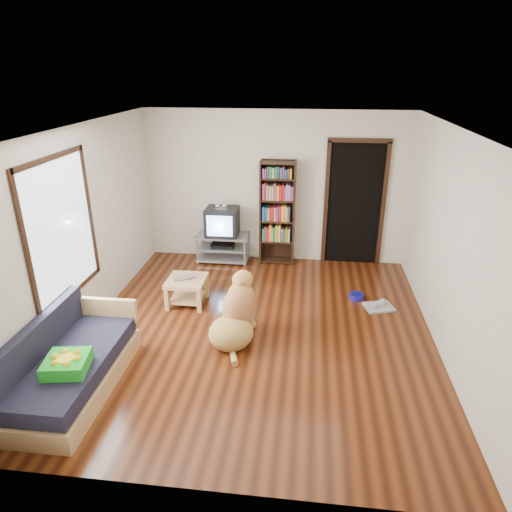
# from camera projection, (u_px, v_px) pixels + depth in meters

# --- Properties ---
(ground) EXTENTS (5.00, 5.00, 0.00)m
(ground) POSITION_uv_depth(u_px,v_px,m) (259.00, 331.00, 6.04)
(ground) COLOR #5B280F
(ground) RESTS_ON ground
(ceiling) EXTENTS (5.00, 5.00, 0.00)m
(ceiling) POSITION_uv_depth(u_px,v_px,m) (259.00, 129.00, 5.03)
(ceiling) COLOR white
(ceiling) RESTS_ON ground
(wall_back) EXTENTS (4.50, 0.00, 4.50)m
(wall_back) POSITION_uv_depth(u_px,v_px,m) (276.00, 188.00, 7.83)
(wall_back) COLOR silver
(wall_back) RESTS_ON ground
(wall_front) EXTENTS (4.50, 0.00, 4.50)m
(wall_front) POSITION_uv_depth(u_px,v_px,m) (219.00, 361.00, 3.25)
(wall_front) COLOR silver
(wall_front) RESTS_ON ground
(wall_left) EXTENTS (0.00, 5.00, 5.00)m
(wall_left) POSITION_uv_depth(u_px,v_px,m) (83.00, 231.00, 5.79)
(wall_left) COLOR silver
(wall_left) RESTS_ON ground
(wall_right) EXTENTS (0.00, 5.00, 5.00)m
(wall_right) POSITION_uv_depth(u_px,v_px,m) (451.00, 247.00, 5.29)
(wall_right) COLOR silver
(wall_right) RESTS_ON ground
(green_cushion) EXTENTS (0.48, 0.48, 0.14)m
(green_cushion) POSITION_uv_depth(u_px,v_px,m) (67.00, 364.00, 4.56)
(green_cushion) COLOR green
(green_cushion) RESTS_ON sofa
(laptop) EXTENTS (0.41, 0.37, 0.03)m
(laptop) POSITION_uv_depth(u_px,v_px,m) (186.00, 279.00, 6.54)
(laptop) COLOR silver
(laptop) RESTS_ON coffee_table
(dog_bowl) EXTENTS (0.22, 0.22, 0.08)m
(dog_bowl) POSITION_uv_depth(u_px,v_px,m) (356.00, 296.00, 6.85)
(dog_bowl) COLOR #1F1591
(dog_bowl) RESTS_ON ground
(grey_rag) EXTENTS (0.47, 0.42, 0.03)m
(grey_rag) POSITION_uv_depth(u_px,v_px,m) (379.00, 307.00, 6.59)
(grey_rag) COLOR #989898
(grey_rag) RESTS_ON ground
(window) EXTENTS (0.03, 1.46, 1.70)m
(window) POSITION_uv_depth(u_px,v_px,m) (62.00, 230.00, 5.25)
(window) COLOR white
(window) RESTS_ON wall_left
(doorway) EXTENTS (1.03, 0.05, 2.19)m
(doorway) POSITION_uv_depth(u_px,v_px,m) (355.00, 201.00, 7.73)
(doorway) COLOR black
(doorway) RESTS_ON wall_back
(tv_stand) EXTENTS (0.90, 0.45, 0.50)m
(tv_stand) POSITION_uv_depth(u_px,v_px,m) (223.00, 247.00, 8.10)
(tv_stand) COLOR #99999E
(tv_stand) RESTS_ON ground
(crt_tv) EXTENTS (0.55, 0.52, 0.58)m
(crt_tv) POSITION_uv_depth(u_px,v_px,m) (222.00, 221.00, 7.93)
(crt_tv) COLOR black
(crt_tv) RESTS_ON tv_stand
(bookshelf) EXTENTS (0.60, 0.30, 1.80)m
(bookshelf) POSITION_uv_depth(u_px,v_px,m) (277.00, 207.00, 7.79)
(bookshelf) COLOR black
(bookshelf) RESTS_ON ground
(sofa) EXTENTS (0.80, 1.80, 0.80)m
(sofa) POSITION_uv_depth(u_px,v_px,m) (71.00, 367.00, 4.88)
(sofa) COLOR tan
(sofa) RESTS_ON ground
(coffee_table) EXTENTS (0.55, 0.55, 0.40)m
(coffee_table) POSITION_uv_depth(u_px,v_px,m) (187.00, 286.00, 6.62)
(coffee_table) COLOR tan
(coffee_table) RESTS_ON ground
(dog) EXTENTS (0.69, 1.09, 0.89)m
(dog) POSITION_uv_depth(u_px,v_px,m) (236.00, 316.00, 5.75)
(dog) COLOR #B38645
(dog) RESTS_ON ground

